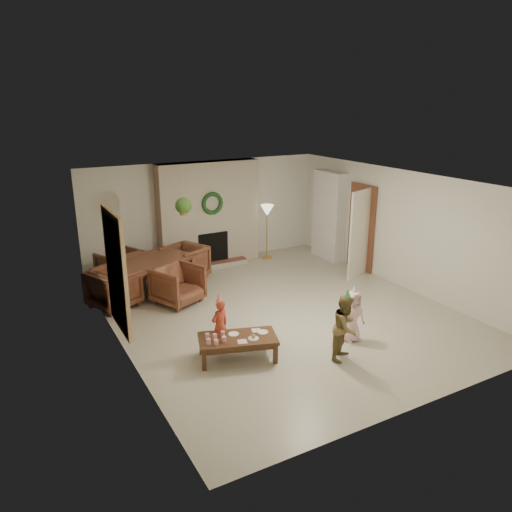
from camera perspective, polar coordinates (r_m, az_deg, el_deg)
floor at (r=9.46m, az=2.78°, el=-6.45°), size 7.00×7.00×0.00m
ceiling at (r=8.73m, az=3.03°, el=8.67°), size 7.00×7.00×0.00m
wall_back at (r=12.03m, az=-5.89°, el=5.09°), size 7.00×0.00×7.00m
wall_front at (r=6.50m, az=19.39°, el=-7.18°), size 7.00×0.00×7.00m
wall_left at (r=7.94m, az=-15.90°, el=-2.28°), size 0.00×7.00×7.00m
wall_right at (r=10.84m, az=16.55°, el=3.01°), size 0.00×7.00×7.00m
fireplace_mass at (r=11.85m, az=-5.51°, el=4.90°), size 2.50×0.40×2.50m
fireplace_hearth at (r=11.87m, az=-4.67°, el=-1.03°), size 1.60×0.30×0.12m
fireplace_firebox at (r=11.90m, az=-5.05°, el=0.98°), size 0.75×0.12×0.75m
fireplace_wreath at (r=11.58m, az=-5.10°, el=6.13°), size 0.54×0.10×0.54m
floor_lamp_base at (r=12.55m, az=1.26°, el=-0.14°), size 0.26×0.26×0.03m
floor_lamp_post at (r=12.37m, az=1.28°, el=2.63°), size 0.03×0.03×1.24m
floor_lamp_shade at (r=12.23m, az=1.30°, el=5.33°), size 0.33×0.33×0.28m
bookshelf_carcass at (r=12.45m, az=8.51°, el=4.71°), size 0.30×1.00×2.20m
bookshelf_shelf_a at (r=12.60m, az=8.30°, el=1.82°), size 0.30×0.92×0.03m
bookshelf_shelf_b at (r=12.50m, az=8.38°, el=3.58°), size 0.30×0.92×0.03m
bookshelf_shelf_c at (r=12.40m, az=8.47°, el=5.37°), size 0.30×0.92×0.03m
bookshelf_shelf_d at (r=12.33m, az=8.55°, el=7.19°), size 0.30×0.92×0.03m
books_row_lower at (r=12.44m, az=8.67°, el=2.26°), size 0.20×0.40×0.24m
books_row_mid at (r=12.49m, az=8.20°, el=4.24°), size 0.20×0.44×0.24m
books_row_upper at (r=12.29m, az=8.70°, el=5.86°), size 0.20×0.36×0.22m
door_frame at (r=11.72m, az=12.20°, el=3.27°), size 0.05×0.86×2.04m
door_leaf at (r=11.20m, az=11.97°, el=2.51°), size 0.77×0.32×2.00m
curtain_panel at (r=8.13m, az=-15.96°, el=-1.81°), size 0.06×1.20×2.00m
dining_table at (r=10.42m, az=-12.45°, el=-2.46°), size 2.26×1.83×0.70m
dining_chair_near at (r=9.80m, az=-9.09°, el=-3.34°), size 1.10×1.11×0.77m
dining_chair_far at (r=11.05m, az=-15.46°, el=-1.31°), size 1.10×1.11×0.77m
dining_chair_left at (r=9.90m, az=-16.24°, el=-3.63°), size 1.11×1.10×0.77m
dining_chair_right at (r=11.10m, az=-8.27°, el=-0.75°), size 1.11×1.10×0.77m
hanging_plant_cord at (r=9.56m, az=-8.52°, el=7.18°), size 0.01×0.01×0.70m
hanging_plant_pot at (r=9.63m, az=-8.43°, el=5.13°), size 0.16×0.16×0.12m
hanging_plant_foliage at (r=9.61m, az=-8.46°, el=5.83°), size 0.32×0.32×0.32m
coffee_table_top at (r=7.69m, az=-2.16°, el=-9.61°), size 1.33×0.95×0.06m
coffee_table_apron at (r=7.72m, az=-2.15°, el=-10.04°), size 1.22×0.83×0.07m
coffee_leg_fl at (r=7.51m, az=-6.07°, el=-12.03°), size 0.08×0.08×0.32m
coffee_leg_fr at (r=7.66m, az=2.28°, el=-11.32°), size 0.08×0.08×0.32m
coffee_leg_bl at (r=7.94m, az=-6.39°, el=-10.28°), size 0.08×0.08×0.32m
coffee_leg_br at (r=8.08m, az=1.49°, el=-9.65°), size 0.08×0.08×0.32m
cup_a at (r=7.49m, az=-5.56°, el=-9.89°), size 0.08×0.08×0.08m
cup_b at (r=7.65m, az=-5.70°, el=-9.25°), size 0.08×0.08×0.08m
cup_c at (r=7.46m, az=-4.66°, el=-9.99°), size 0.08×0.08×0.08m
cup_d at (r=7.62m, az=-4.82°, el=-9.35°), size 0.08×0.08×0.08m
cup_e at (r=7.54m, az=-3.73°, el=-9.66°), size 0.08×0.08×0.08m
cup_f at (r=7.70m, az=-3.91°, el=-9.03°), size 0.08×0.08×0.08m
plate_a at (r=7.77m, az=-2.63°, el=-9.06°), size 0.21×0.21×0.01m
plate_b at (r=7.63m, az=-0.30°, el=-9.57°), size 0.21×0.21×0.01m
plate_c at (r=7.82m, az=0.80°, el=-8.84°), size 0.21×0.21×0.01m
food_scoop at (r=7.61m, az=-0.30°, el=-9.33°), size 0.08×0.08×0.07m
napkin_left at (r=7.54m, az=-1.61°, el=-9.95°), size 0.18×0.18×0.01m
napkin_right at (r=7.87m, az=0.02°, el=-8.66°), size 0.18×0.18×0.01m
child_red at (r=7.87m, az=-4.24°, el=-8.14°), size 0.37×0.29×0.89m
party_hat_red at (r=7.67m, az=-4.32°, el=-4.89°), size 0.13×0.13×0.17m
child_plaid at (r=7.75m, az=10.38°, el=-8.18°), size 0.64×0.61×1.05m
party_hat_plaid at (r=7.53m, az=10.62°, el=-4.32°), size 0.15×0.15×0.17m
child_pink at (r=8.35m, az=11.20°, el=-6.88°), size 0.44×0.29×0.89m
party_hat_pink at (r=8.16m, az=11.41°, el=-3.81°), size 0.14×0.14×0.16m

